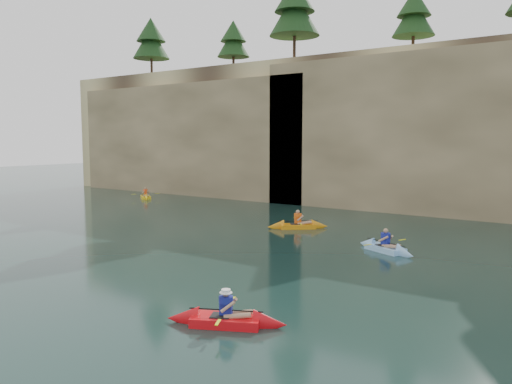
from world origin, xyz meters
The scene contains 10 objects.
ground centered at (0.00, 0.00, 0.00)m, with size 160.00×160.00×0.00m, color black.
cliff centered at (0.00, 30.00, 6.00)m, with size 70.00×16.00×12.00m, color #CBB77C.
cliff_slab_west centered at (-20.00, 22.60, 5.28)m, with size 26.00×2.40×10.56m, color tan.
cliff_slab_center centered at (2.00, 22.60, 5.70)m, with size 24.00×2.40×11.40m, color tan.
sea_cave_west centered at (-18.00, 21.95, 2.00)m, with size 4.50×1.00×4.00m, color black.
sea_cave_center centered at (-4.00, 21.95, 1.60)m, with size 3.50×1.00×3.20m, color black.
main_kayaker centered at (3.70, -1.61, 0.17)m, with size 3.42×2.19×1.27m.
kayaker_orange centered at (-2.27, 12.65, 0.17)m, with size 3.24×2.89×1.35m.
kayaker_ltblue_near centered at (4.04, 9.80, 0.16)m, with size 3.40×2.40×1.33m.
kayaker_yellow centered at (-20.49, 17.73, 0.15)m, with size 2.82×2.41×1.23m.
Camera 1 is at (12.06, -12.14, 5.18)m, focal length 35.00 mm.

